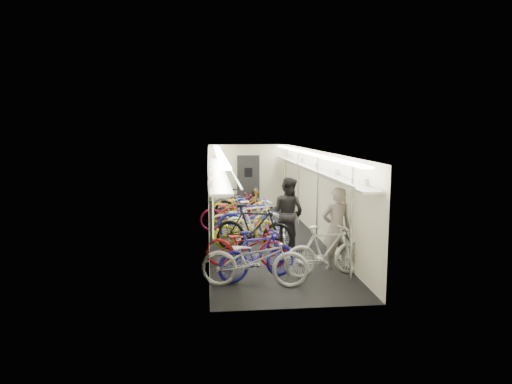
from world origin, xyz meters
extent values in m
plane|color=black|center=(0.00, 0.00, 0.00)|extent=(10.00, 10.00, 0.00)
plane|color=white|center=(0.00, 0.00, 2.40)|extent=(10.00, 10.00, 0.00)
plane|color=beige|center=(-1.50, 0.00, 1.20)|extent=(0.00, 10.00, 10.00)
plane|color=beige|center=(1.50, 0.00, 1.20)|extent=(0.00, 10.00, 10.00)
plane|color=beige|center=(0.00, 5.00, 1.20)|extent=(3.00, 0.00, 3.00)
plane|color=beige|center=(0.00, -5.00, 1.20)|extent=(3.00, 0.00, 3.00)
cube|color=black|center=(-1.46, -3.20, 1.25)|extent=(0.06, 1.10, 0.80)
cube|color=#A8D95F|center=(-1.42, -3.20, 1.25)|extent=(0.02, 0.96, 0.66)
cube|color=black|center=(-1.46, -1.00, 1.25)|extent=(0.06, 1.10, 0.80)
cube|color=#A8D95F|center=(-1.42, -1.00, 1.25)|extent=(0.02, 0.96, 0.66)
cube|color=black|center=(-1.46, 1.20, 1.25)|extent=(0.06, 1.10, 0.80)
cube|color=#A8D95F|center=(-1.42, 1.20, 1.25)|extent=(0.02, 0.96, 0.66)
cube|color=black|center=(-1.46, 3.40, 1.25)|extent=(0.06, 1.10, 0.80)
cube|color=#A8D95F|center=(-1.42, 3.40, 1.25)|extent=(0.02, 0.96, 0.66)
cube|color=#DFA60B|center=(-1.45, -2.10, 1.30)|extent=(0.02, 0.22, 0.30)
cube|color=#DFA60B|center=(-1.45, 0.10, 1.30)|extent=(0.02, 0.22, 0.30)
cube|color=#DFA60B|center=(-1.45, 2.30, 1.30)|extent=(0.02, 0.22, 0.30)
cube|color=black|center=(0.00, 4.94, 1.00)|extent=(0.85, 0.08, 2.00)
cube|color=#999BA0|center=(-1.28, 0.00, 1.92)|extent=(0.40, 9.70, 0.05)
cube|color=#999BA0|center=(1.28, 0.00, 1.92)|extent=(0.40, 9.70, 0.05)
cylinder|color=silver|center=(-0.95, 0.00, 2.02)|extent=(0.04, 9.70, 0.04)
cylinder|color=silver|center=(0.95, 0.00, 2.02)|extent=(0.04, 9.70, 0.04)
cube|color=white|center=(-1.20, 0.00, 2.34)|extent=(0.18, 9.60, 0.04)
cube|color=white|center=(1.20, 0.00, 2.34)|extent=(0.18, 9.60, 0.04)
cylinder|color=silver|center=(1.25, -3.80, 1.20)|extent=(0.05, 0.05, 2.38)
cylinder|color=silver|center=(1.25, -1.00, 1.20)|extent=(0.05, 0.05, 2.38)
cylinder|color=silver|center=(1.25, 1.50, 1.20)|extent=(0.05, 0.05, 2.38)
cylinder|color=silver|center=(1.25, 4.00, 1.20)|extent=(0.05, 0.05, 2.38)
imported|color=#A2A2A7|center=(-0.64, -3.85, 0.54)|extent=(2.15, 1.04, 1.08)
imported|color=navy|center=(-0.54, -3.46, 0.51)|extent=(1.77, 1.03, 1.02)
imported|color=maroon|center=(-0.71, -2.58, 0.48)|extent=(1.91, 1.03, 0.95)
imported|color=black|center=(-0.41, -1.37, 0.59)|extent=(2.03, 1.17, 1.17)
imported|color=gold|center=(-0.58, -0.74, 0.47)|extent=(1.88, 1.31, 0.94)
imported|color=white|center=(-0.30, -0.34, 0.56)|extent=(1.93, 1.24, 1.13)
imported|color=#B5B6BA|center=(-0.57, 0.37, 0.48)|extent=(1.87, 0.79, 0.96)
imported|color=#1B21A5|center=(-0.34, 0.04, 0.56)|extent=(1.88, 0.57, 1.12)
imported|color=maroon|center=(-0.82, 1.27, 0.52)|extent=(2.10, 1.20, 1.05)
imported|color=black|center=(-0.43, 2.36, 0.54)|extent=(1.82, 0.67, 1.07)
imported|color=orange|center=(-0.52, 2.14, 0.52)|extent=(2.05, 0.87, 1.05)
imported|color=#BBBBBD|center=(0.85, -3.40, 0.54)|extent=(1.85, 0.81, 1.07)
imported|color=slate|center=(-0.42, 3.14, 0.50)|extent=(1.98, 0.98, 1.00)
imported|color=slate|center=(-0.29, 3.67, 0.44)|extent=(1.78, 1.09, 0.89)
imported|color=gray|center=(1.20, -2.94, 0.89)|extent=(0.69, 0.50, 1.78)
imported|color=black|center=(0.48, -1.07, 0.90)|extent=(1.10, 1.10, 1.80)
cube|color=#B11911|center=(1.63, -2.53, 1.28)|extent=(0.29, 0.20, 0.38)
camera|label=1|loc=(-1.48, -12.20, 3.00)|focal=32.00mm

